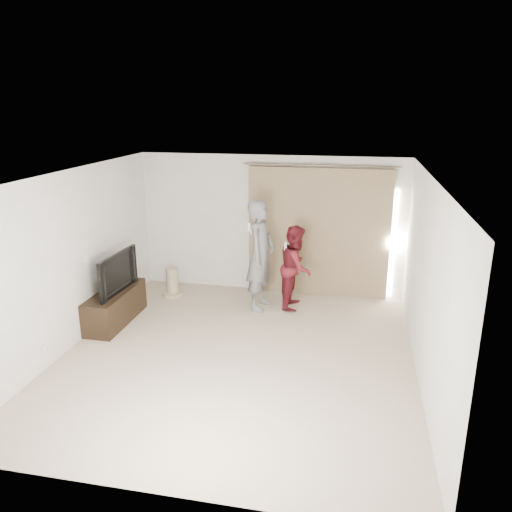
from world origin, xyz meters
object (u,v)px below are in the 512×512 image
at_px(tv_console, 115,306).
at_px(tv, 112,272).
at_px(person_man, 261,255).
at_px(person_woman, 296,267).

relative_size(tv_console, tv, 1.24).
height_order(tv, person_man, person_man).
bearing_deg(person_man, tv, -154.18).
relative_size(tv, person_man, 0.59).
xyz_separation_m(person_man, person_woman, (0.60, 0.17, -0.23)).
xyz_separation_m(tv_console, person_man, (2.25, 1.09, 0.70)).
bearing_deg(tv_console, person_man, 25.82).
relative_size(tv_console, person_woman, 0.95).
relative_size(tv_console, person_man, 0.73).
bearing_deg(person_woman, person_man, -164.38).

